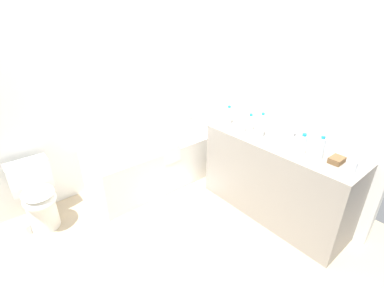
{
  "coord_description": "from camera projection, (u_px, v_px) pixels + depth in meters",
  "views": [
    {
      "loc": [
        -1.03,
        -1.83,
        2.03
      ],
      "look_at": [
        0.64,
        0.19,
        0.76
      ],
      "focal_mm": 25.34,
      "sensor_mm": 36.0,
      "label": 1
    }
  ],
  "objects": [
    {
      "name": "ground_plane",
      "position": [
        155.0,
        235.0,
        2.75
      ],
      "size": [
        3.95,
        3.95,
        0.0
      ],
      "primitive_type": "plane",
      "color": "tan"
    },
    {
      "name": "wall_back_tiled",
      "position": [
        89.0,
        93.0,
        3.09
      ],
      "size": [
        3.35,
        0.1,
        2.42
      ],
      "primitive_type": "cube",
      "color": "silver",
      "rests_on": "ground_plane"
    },
    {
      "name": "wall_right_mirror",
      "position": [
        262.0,
        93.0,
        3.09
      ],
      "size": [
        0.1,
        2.8,
        2.42
      ],
      "primitive_type": "cube",
      "color": "silver",
      "rests_on": "ground_plane"
    },
    {
      "name": "bathtub",
      "position": [
        156.0,
        160.0,
        3.52
      ],
      "size": [
        1.68,
        0.72,
        1.28
      ],
      "color": "white",
      "rests_on": "ground_plane"
    },
    {
      "name": "toilet",
      "position": [
        38.0,
        197.0,
        2.74
      ],
      "size": [
        0.38,
        0.52,
        0.71
      ],
      "rotation": [
        0.0,
        0.0,
        -1.56
      ],
      "color": "white",
      "rests_on": "ground_plane"
    },
    {
      "name": "vanity_counter",
      "position": [
        275.0,
        179.0,
        2.89
      ],
      "size": [
        0.53,
        1.58,
        0.87
      ],
      "primitive_type": "cube",
      "color": "gray",
      "rests_on": "ground_plane"
    },
    {
      "name": "sink_basin",
      "position": [
        283.0,
        142.0,
        2.65
      ],
      "size": [
        0.34,
        0.34,
        0.05
      ],
      "primitive_type": "cylinder",
      "color": "white",
      "rests_on": "vanity_counter"
    },
    {
      "name": "sink_faucet",
      "position": [
        294.0,
        136.0,
        2.76
      ],
      "size": [
        0.11,
        0.15,
        0.07
      ],
      "color": "#A3A3A8",
      "rests_on": "vanity_counter"
    },
    {
      "name": "water_bottle_0",
      "position": [
        321.0,
        148.0,
        2.36
      ],
      "size": [
        0.06,
        0.06,
        0.21
      ],
      "color": "silver",
      "rests_on": "vanity_counter"
    },
    {
      "name": "water_bottle_1",
      "position": [
        303.0,
        145.0,
        2.44
      ],
      "size": [
        0.07,
        0.07,
        0.2
      ],
      "color": "silver",
      "rests_on": "vanity_counter"
    },
    {
      "name": "water_bottle_2",
      "position": [
        262.0,
        125.0,
        2.78
      ],
      "size": [
        0.06,
        0.06,
        0.26
      ],
      "color": "silver",
      "rests_on": "vanity_counter"
    },
    {
      "name": "water_bottle_3",
      "position": [
        250.0,
        122.0,
        2.95
      ],
      "size": [
        0.06,
        0.06,
        0.18
      ],
      "color": "silver",
      "rests_on": "vanity_counter"
    },
    {
      "name": "water_bottle_4",
      "position": [
        229.0,
        115.0,
        3.12
      ],
      "size": [
        0.06,
        0.06,
        0.21
      ],
      "color": "silver",
      "rests_on": "vanity_counter"
    },
    {
      "name": "drinking_glass_0",
      "position": [
        315.0,
        150.0,
        2.45
      ],
      "size": [
        0.07,
        0.07,
        0.09
      ],
      "primitive_type": "cylinder",
      "color": "white",
      "rests_on": "vanity_counter"
    },
    {
      "name": "drinking_glass_1",
      "position": [
        260.0,
        129.0,
        2.88
      ],
      "size": [
        0.06,
        0.06,
        0.08
      ],
      "primitive_type": "cylinder",
      "color": "white",
      "rests_on": "vanity_counter"
    },
    {
      "name": "drinking_glass_2",
      "position": [
        242.0,
        127.0,
        2.94
      ],
      "size": [
        0.08,
        0.08,
        0.1
      ],
      "primitive_type": "cylinder",
      "color": "white",
      "rests_on": "vanity_counter"
    },
    {
      "name": "drinking_glass_3",
      "position": [
        352.0,
        167.0,
        2.18
      ],
      "size": [
        0.07,
        0.07,
        0.09
      ],
      "primitive_type": "cylinder",
      "color": "white",
      "rests_on": "vanity_counter"
    },
    {
      "name": "amenity_basket",
      "position": [
        337.0,
        160.0,
        2.32
      ],
      "size": [
        0.14,
        0.1,
        0.05
      ],
      "primitive_type": "cube",
      "color": "brown",
      "rests_on": "vanity_counter"
    },
    {
      "name": "bath_mat",
      "position": [
        183.0,
        200.0,
        3.26
      ],
      "size": [
        0.67,
        0.33,
        0.01
      ],
      "primitive_type": "cube",
      "color": "white",
      "rests_on": "ground_plane"
    },
    {
      "name": "toilet_paper_roll",
      "position": [
        26.0,
        229.0,
        2.75
      ],
      "size": [
        0.11,
        0.11,
        0.11
      ],
      "primitive_type": "cylinder",
      "color": "white",
      "rests_on": "ground_plane"
    }
  ]
}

